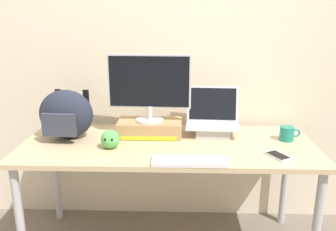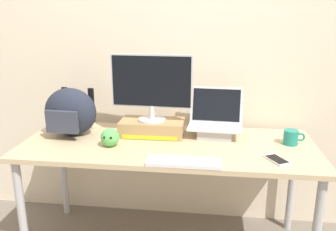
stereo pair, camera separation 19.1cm
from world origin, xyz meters
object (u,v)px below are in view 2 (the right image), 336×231
(toner_box_yellow, at_px, (152,127))
(cell_phone, at_px, (277,160))
(desktop_monitor, at_px, (152,85))
(coffee_mug, at_px, (291,137))
(messenger_backpack, at_px, (70,112))
(open_laptop, at_px, (215,126))
(external_keyboard, at_px, (184,162))
(plush_toy, at_px, (110,137))

(toner_box_yellow, relative_size, cell_phone, 2.44)
(cell_phone, bearing_deg, toner_box_yellow, 127.18)
(desktop_monitor, relative_size, coffee_mug, 4.10)
(desktop_monitor, xyz_separation_m, messenger_backpack, (-0.53, -0.07, -0.18))
(open_laptop, distance_m, external_keyboard, 0.52)
(toner_box_yellow, distance_m, messenger_backpack, 0.55)
(external_keyboard, bearing_deg, open_laptop, 71.13)
(desktop_monitor, height_order, open_laptop, desktop_monitor)
(messenger_backpack, height_order, plush_toy, messenger_backpack)
(toner_box_yellow, relative_size, coffee_mug, 3.21)
(toner_box_yellow, height_order, external_keyboard, toner_box_yellow)
(coffee_mug, bearing_deg, messenger_backpack, 179.84)
(external_keyboard, height_order, messenger_backpack, messenger_backpack)
(toner_box_yellow, distance_m, coffee_mug, 0.89)
(toner_box_yellow, height_order, desktop_monitor, desktop_monitor)
(external_keyboard, xyz_separation_m, messenger_backpack, (-0.79, 0.38, 0.15))
(messenger_backpack, height_order, cell_phone, messenger_backpack)
(toner_box_yellow, distance_m, external_keyboard, 0.52)
(external_keyboard, bearing_deg, coffee_mug, 30.89)
(desktop_monitor, height_order, external_keyboard, desktop_monitor)
(external_keyboard, bearing_deg, desktop_monitor, 119.52)
(coffee_mug, bearing_deg, external_keyboard, -149.40)
(messenger_backpack, distance_m, cell_phone, 1.33)
(desktop_monitor, bearing_deg, external_keyboard, -57.71)
(plush_toy, bearing_deg, messenger_backpack, 151.09)
(toner_box_yellow, height_order, coffee_mug, toner_box_yellow)
(toner_box_yellow, bearing_deg, open_laptop, 4.75)
(external_keyboard, xyz_separation_m, coffee_mug, (0.64, 0.38, 0.03))
(open_laptop, distance_m, plush_toy, 0.70)
(external_keyboard, relative_size, cell_phone, 2.35)
(toner_box_yellow, height_order, open_laptop, open_laptop)
(coffee_mug, xyz_separation_m, plush_toy, (-1.11, -0.17, 0.01))
(toner_box_yellow, xyz_separation_m, desktop_monitor, (-0.00, -0.00, 0.29))
(messenger_backpack, bearing_deg, coffee_mug, 3.20)
(open_laptop, distance_m, cell_phone, 0.51)
(cell_phone, bearing_deg, external_keyboard, 163.22)
(external_keyboard, relative_size, messenger_backpack, 1.12)
(coffee_mug, distance_m, cell_phone, 0.30)
(desktop_monitor, bearing_deg, plush_toy, -129.02)
(open_laptop, xyz_separation_m, plush_toy, (-0.64, -0.28, -0.01))
(coffee_mug, height_order, plush_toy, plush_toy)
(messenger_backpack, bearing_deg, cell_phone, -8.75)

